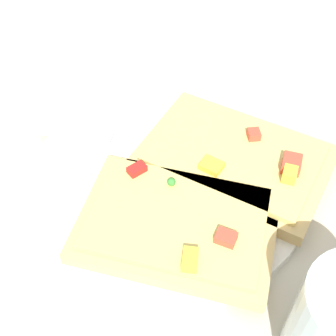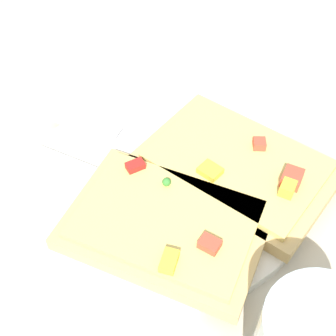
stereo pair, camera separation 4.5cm
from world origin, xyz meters
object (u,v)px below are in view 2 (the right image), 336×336
knife (127,137)px  pizza_slice_corner (166,224)px  plate (168,179)px  pizza_slice_main (237,166)px  fork (141,191)px

knife → pizza_slice_corner: size_ratio=1.09×
plate → pizza_slice_main: pizza_slice_main is taller
plate → fork: bearing=170.0°
pizza_slice_main → pizza_slice_corner: bearing=-97.7°
knife → plate: bearing=-26.7°
fork → plate: bearing=68.1°
fork → knife: size_ratio=1.04×
knife → pizza_slice_main: (0.03, -0.12, 0.01)m
fork → pizza_slice_main: (0.08, -0.06, 0.01)m
fork → knife: knife is taller
knife → pizza_slice_main: size_ratio=1.18×
plate → fork: (-0.03, 0.01, 0.01)m
fork → pizza_slice_corner: size_ratio=1.13×
plate → knife: knife is taller
pizza_slice_main → fork: bearing=-126.7°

